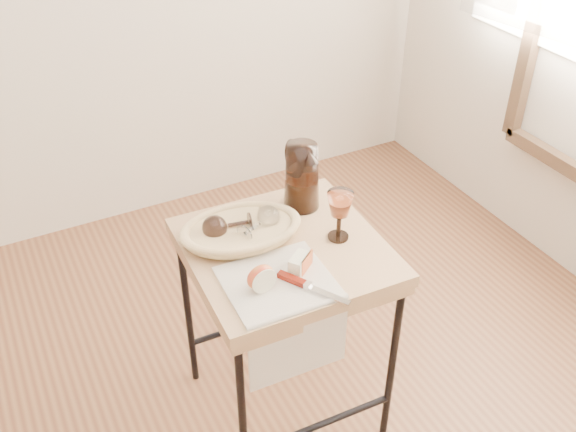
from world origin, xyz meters
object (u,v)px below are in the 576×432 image
wine_goblet (339,216)px  bread_basket (241,232)px  goblet_lying_a (230,225)px  tea_towel (278,282)px  pitcher (302,176)px  apple_half (260,277)px  table_knife (310,286)px  side_table (285,332)px  goblet_lying_b (258,224)px

wine_goblet → bread_basket: bearing=153.5°
goblet_lying_a → tea_towel: bearing=109.5°
bread_basket → wine_goblet: bearing=-19.5°
bread_basket → pitcher: (0.24, 0.07, 0.09)m
pitcher → apple_half: (-0.29, -0.30, -0.07)m
bread_basket → table_knife: bearing=-69.5°
apple_half → table_knife: apple_half is taller
tea_towel → wine_goblet: (0.25, 0.10, 0.08)m
side_table → tea_towel: size_ratio=2.47×
side_table → bread_basket: size_ratio=2.21×
goblet_lying_b → apple_half: 0.23m
table_knife → bread_basket: bearing=162.7°
goblet_lying_b → pitcher: 0.22m
pitcher → bread_basket: bearing=-165.8°
bread_basket → goblet_lying_a: 0.04m
side_table → pitcher: 0.51m
goblet_lying_b → bread_basket: bearing=133.9°
pitcher → table_knife: pitcher is taller
goblet_lying_b → wine_goblet: bearing=-51.7°
pitcher → apple_half: bearing=-135.9°
side_table → wine_goblet: size_ratio=4.45×
tea_towel → wine_goblet: size_ratio=1.80×
tea_towel → apple_half: bearing=-176.0°
apple_half → side_table: bearing=37.8°
tea_towel → wine_goblet: wine_goblet is taller
wine_goblet → pitcher: bearing=94.8°
side_table → goblet_lying_a: size_ratio=5.88×
goblet_lying_b → table_knife: goblet_lying_b is taller
bread_basket → pitcher: pitcher is taller
side_table → goblet_lying_a: goblet_lying_a is taller
apple_half → table_knife: 0.14m
pitcher → table_knife: size_ratio=1.21×
side_table → tea_towel: 0.39m
bread_basket → goblet_lying_b: 0.06m
side_table → goblet_lying_a: 0.44m
tea_towel → bread_basket: 0.23m
side_table → wine_goblet: (0.16, -0.04, 0.44)m
table_knife → goblet_lying_a: bearing=167.0°
wine_goblet → apple_half: 0.32m
tea_towel → goblet_lying_a: 0.25m
side_table → bread_basket: (-0.10, 0.09, 0.38)m
bread_basket → goblet_lying_a: goblet_lying_a is taller
bread_basket → goblet_lying_a: (-0.03, 0.01, 0.03)m
tea_towel → goblet_lying_b: goblet_lying_b is taller
pitcher → goblet_lying_a: bearing=-170.3°
goblet_lying_a → pitcher: size_ratio=0.47×
pitcher → apple_half: 0.42m
table_knife → goblet_lying_b: bearing=154.0°
apple_half → table_knife: size_ratio=0.37×
tea_towel → goblet_lying_a: size_ratio=2.38×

